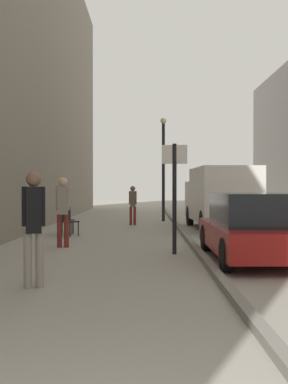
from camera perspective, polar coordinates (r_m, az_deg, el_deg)
ground_plane at (r=14.15m, az=-1.12°, el=-5.79°), size 80.00×80.00×0.00m
kerb_strip at (r=14.19m, az=5.30°, el=-5.53°), size 0.16×40.00×0.12m
pedestrian_main_foreground at (r=7.48m, az=-13.45°, el=-3.45°), size 0.35×0.26×1.83m
pedestrian_mid_block at (r=12.30m, az=-9.96°, el=-1.82°), size 0.37×0.24×1.84m
pedestrian_far_crossing at (r=19.12m, az=-1.39°, el=-1.30°), size 0.32×0.21×1.62m
delivery_van at (r=17.43m, az=9.39°, el=-0.53°), size 2.21×5.08×2.28m
parked_car at (r=10.32m, az=13.23°, el=-4.24°), size 1.87×4.21×1.45m
street_sign_post at (r=10.89m, az=3.77°, el=0.42°), size 0.60×0.10×2.60m
lamp_post at (r=21.32m, az=2.40°, el=3.71°), size 0.28×0.28×4.76m
cafe_chair_near_window at (r=15.70m, az=-9.79°, el=-3.16°), size 0.46×0.46×0.94m
cafe_chair_by_doorway at (r=15.07m, az=-9.35°, el=-3.32°), size 0.61×0.61×0.94m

